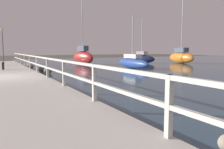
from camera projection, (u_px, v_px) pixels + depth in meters
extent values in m
cube|color=beige|center=(169.00, 107.00, 3.53)|extent=(0.10, 0.10, 1.04)
cube|color=beige|center=(94.00, 83.00, 6.09)|extent=(0.10, 0.10, 1.04)
cube|color=beige|center=(64.00, 73.00, 8.66)|extent=(0.10, 0.10, 1.04)
cube|color=beige|center=(47.00, 68.00, 11.22)|extent=(0.10, 0.10, 1.04)
cube|color=beige|center=(37.00, 64.00, 13.79)|extent=(0.10, 0.10, 1.04)
cube|color=beige|center=(30.00, 62.00, 16.35)|extent=(0.10, 0.10, 1.04)
cube|color=beige|center=(25.00, 60.00, 18.92)|extent=(0.10, 0.10, 1.04)
cube|color=beige|center=(21.00, 59.00, 21.48)|extent=(0.10, 0.10, 1.04)
cube|color=beige|center=(18.00, 58.00, 24.05)|extent=(0.10, 0.10, 1.04)
cube|color=beige|center=(15.00, 57.00, 26.61)|extent=(0.10, 0.10, 1.04)
cube|color=beige|center=(41.00, 57.00, 12.45)|extent=(0.09, 32.50, 0.08)
cube|color=beige|center=(42.00, 66.00, 12.50)|extent=(0.09, 32.50, 0.08)
ellipsoid|color=gray|center=(48.00, 70.00, 16.14)|extent=(0.62, 0.56, 0.46)
ellipsoid|color=#666056|center=(42.00, 68.00, 17.60)|extent=(0.69, 0.62, 0.52)
ellipsoid|color=gray|center=(29.00, 64.00, 23.02)|extent=(0.59, 0.53, 0.44)
ellipsoid|color=gray|center=(31.00, 66.00, 20.73)|extent=(0.63, 0.57, 0.47)
cylinder|color=black|center=(3.00, 66.00, 15.77)|extent=(0.16, 0.16, 0.46)
sphere|color=black|center=(3.00, 63.00, 15.74)|extent=(0.14, 0.14, 0.14)
cylinder|color=#514C47|center=(3.00, 48.00, 20.59)|extent=(0.07, 0.07, 3.19)
sphere|color=beige|center=(2.00, 29.00, 20.40)|extent=(0.27, 0.27, 0.27)
ellipsoid|color=orange|center=(181.00, 58.00, 28.45)|extent=(1.70, 4.70, 1.40)
cube|color=#4C566B|center=(181.00, 50.00, 28.33)|extent=(1.03, 2.02, 0.61)
cylinder|color=silver|center=(182.00, 26.00, 27.99)|extent=(0.09, 0.09, 6.67)
ellipsoid|color=#2D4C9E|center=(132.00, 63.00, 20.71)|extent=(1.30, 5.34, 0.94)
cube|color=silver|center=(132.00, 56.00, 20.63)|extent=(0.81, 2.32, 0.38)
cylinder|color=silver|center=(133.00, 37.00, 20.43)|extent=(0.09, 0.09, 3.97)
ellipsoid|color=red|center=(83.00, 58.00, 25.83)|extent=(1.71, 4.21, 1.56)
cube|color=#4C566B|center=(83.00, 49.00, 25.71)|extent=(0.94, 1.56, 0.64)
cylinder|color=silver|center=(82.00, 22.00, 25.36)|extent=(0.09, 0.09, 6.84)
ellipsoid|color=#192347|center=(142.00, 59.00, 28.28)|extent=(2.58, 3.98, 1.10)
cube|color=beige|center=(142.00, 53.00, 28.19)|extent=(1.30, 1.44, 0.43)
cylinder|color=silver|center=(142.00, 37.00, 27.96)|extent=(0.09, 0.09, 4.59)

